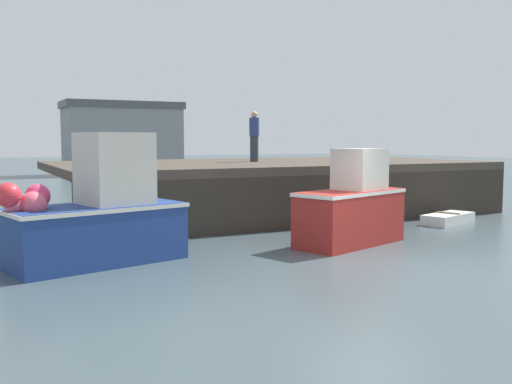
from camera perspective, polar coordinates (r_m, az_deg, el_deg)
ground at (r=11.98m, az=11.28°, el=-7.18°), size 120.00×160.00×0.10m
pier at (r=19.27m, az=2.02°, el=2.12°), size 14.24×7.61×1.76m
fishing_boat_near_left at (r=12.04m, az=-15.42°, el=-2.23°), size 3.75×2.36×2.65m
fishing_boat_near_right at (r=13.87m, az=9.51°, el=-1.55°), size 3.21×2.09×2.30m
rowboat at (r=18.12m, az=18.57°, el=-2.52°), size 2.06×1.33×0.34m
dockworker at (r=19.64m, az=-0.17°, el=5.56°), size 0.34×0.34×1.72m
warehouse at (r=43.42m, az=-13.15°, el=5.25°), size 8.42×4.23×5.27m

